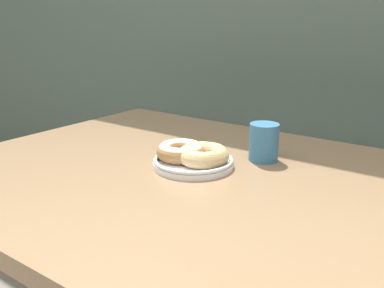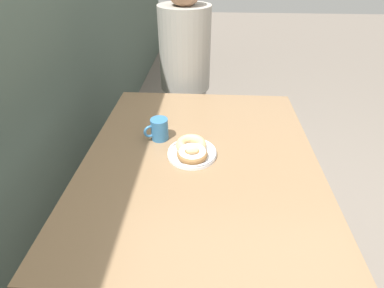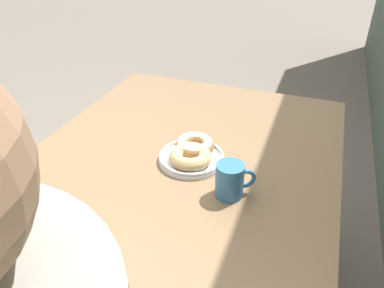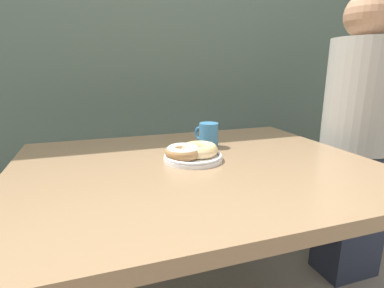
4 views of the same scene
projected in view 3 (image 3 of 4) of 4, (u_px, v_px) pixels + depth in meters
ground_plane at (121, 282)px, 1.66m from camera, size 14.00×14.00×0.00m
dining_table at (181, 176)px, 1.22m from camera, size 1.21×0.97×0.73m
donut_plate at (192, 152)px, 1.16m from camera, size 0.24×0.21×0.06m
coffee_mug at (231, 180)px, 1.01m from camera, size 0.08×0.11×0.10m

